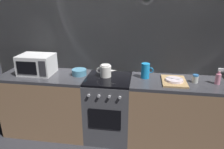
# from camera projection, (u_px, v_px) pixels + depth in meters

# --- Properties ---
(ground_plane) EXTENTS (8.00, 8.00, 0.00)m
(ground_plane) POSITION_uv_depth(u_px,v_px,m) (109.00, 134.00, 3.09)
(ground_plane) COLOR #2D2D33
(back_wall) EXTENTS (3.60, 0.05, 2.40)m
(back_wall) POSITION_uv_depth(u_px,v_px,m) (112.00, 50.00, 2.97)
(back_wall) COLOR gray
(back_wall) RESTS_ON ground_plane
(counter_left) EXTENTS (1.20, 0.60, 0.90)m
(counter_left) POSITION_uv_depth(u_px,v_px,m) (48.00, 103.00, 3.06)
(counter_left) COLOR #997251
(counter_left) RESTS_ON ground_plane
(stove_unit) EXTENTS (0.60, 0.63, 0.90)m
(stove_unit) POSITION_uv_depth(u_px,v_px,m) (109.00, 108.00, 2.93)
(stove_unit) COLOR #4C4C51
(stove_unit) RESTS_ON ground_plane
(counter_right) EXTENTS (1.20, 0.60, 0.90)m
(counter_right) POSITION_uv_depth(u_px,v_px,m) (175.00, 113.00, 2.80)
(counter_right) COLOR #997251
(counter_right) RESTS_ON ground_plane
(microwave) EXTENTS (0.46, 0.35, 0.27)m
(microwave) POSITION_uv_depth(u_px,v_px,m) (37.00, 64.00, 2.89)
(microwave) COLOR white
(microwave) RESTS_ON counter_left
(kettle) EXTENTS (0.28, 0.15, 0.17)m
(kettle) POSITION_uv_depth(u_px,v_px,m) (106.00, 71.00, 2.80)
(kettle) COLOR white
(kettle) RESTS_ON stove_unit
(mixing_bowl) EXTENTS (0.20, 0.20, 0.08)m
(mixing_bowl) POSITION_uv_depth(u_px,v_px,m) (79.00, 72.00, 2.87)
(mixing_bowl) COLOR teal
(mixing_bowl) RESTS_ON counter_left
(pitcher) EXTENTS (0.16, 0.11, 0.20)m
(pitcher) POSITION_uv_depth(u_px,v_px,m) (145.00, 71.00, 2.74)
(pitcher) COLOR #198CD8
(pitcher) RESTS_ON counter_right
(dish_pile) EXTENTS (0.30, 0.40, 0.06)m
(dish_pile) POSITION_uv_depth(u_px,v_px,m) (174.00, 81.00, 2.63)
(dish_pile) COLOR tan
(dish_pile) RESTS_ON counter_right
(spice_jar) EXTENTS (0.08, 0.08, 0.10)m
(spice_jar) POSITION_uv_depth(u_px,v_px,m) (195.00, 79.00, 2.61)
(spice_jar) COLOR silver
(spice_jar) RESTS_ON counter_right
(spray_bottle) EXTENTS (0.08, 0.06, 0.20)m
(spray_bottle) POSITION_uv_depth(u_px,v_px,m) (218.00, 78.00, 2.56)
(spray_bottle) COLOR pink
(spray_bottle) RESTS_ON counter_right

